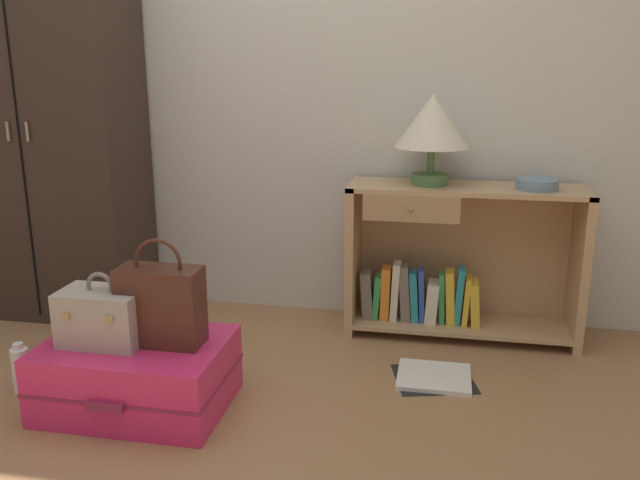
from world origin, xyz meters
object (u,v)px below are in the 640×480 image
(table_lamp, at_px, (432,124))
(bottle, at_px, (21,370))
(bookshelf, at_px, (453,264))
(bowl, at_px, (537,184))
(suitcase_large, at_px, (138,374))
(handbag, at_px, (161,305))
(wardrobe, at_px, (47,127))
(train_case, at_px, (103,316))
(open_book_on_floor, at_px, (434,377))

(table_lamp, distance_m, bottle, 2.02)
(bookshelf, bearing_deg, bottle, -150.31)
(bottle, bearing_deg, bowl, 24.44)
(bottle, bearing_deg, table_lamp, 31.44)
(suitcase_large, xyz_separation_m, handbag, (0.11, 0.01, 0.28))
(bookshelf, bearing_deg, wardrobe, -178.14)
(train_case, bearing_deg, bookshelf, 37.75)
(suitcase_large, bearing_deg, open_book_on_floor, 21.48)
(bottle, bearing_deg, bookshelf, 29.69)
(bowl, distance_m, handbag, 1.70)
(train_case, height_order, handbag, handbag)
(train_case, bearing_deg, bowl, 30.40)
(table_lamp, bearing_deg, wardrobe, -178.25)
(train_case, relative_size, bottle, 1.43)
(wardrobe, xyz_separation_m, table_lamp, (1.89, 0.06, 0.04))
(bottle, xyz_separation_m, open_book_on_floor, (1.60, 0.43, -0.09))
(bookshelf, distance_m, bowl, 0.53)
(wardrobe, xyz_separation_m, train_case, (0.74, -0.92, -0.59))
(bowl, bearing_deg, suitcase_large, -148.61)
(suitcase_large, distance_m, bottle, 0.50)
(table_lamp, bearing_deg, bowl, -3.36)
(suitcase_large, bearing_deg, bookshelf, 39.41)
(bookshelf, xyz_separation_m, table_lamp, (-0.12, -0.01, 0.66))
(table_lamp, xyz_separation_m, suitcase_large, (-1.04, -0.95, -0.87))
(bookshelf, distance_m, train_case, 1.60)
(bowl, xyz_separation_m, open_book_on_floor, (-0.40, -0.49, -0.74))
(suitcase_large, height_order, bottle, suitcase_large)
(bookshelf, xyz_separation_m, bottle, (-1.66, -0.95, -0.25))
(wardrobe, distance_m, table_lamp, 1.89)
(handbag, distance_m, bottle, 0.69)
(wardrobe, bearing_deg, suitcase_large, -46.31)
(handbag, xyz_separation_m, bottle, (-0.61, -0.01, -0.32))
(wardrobe, xyz_separation_m, bowl, (2.36, 0.03, -0.21))
(bowl, height_order, handbag, bowl)
(bowl, bearing_deg, table_lamp, 176.64)
(wardrobe, xyz_separation_m, handbag, (0.96, -0.88, -0.54))
(bookshelf, distance_m, open_book_on_floor, 0.62)
(bottle, bearing_deg, suitcase_large, -0.80)
(wardrobe, relative_size, table_lamp, 4.67)
(bookshelf, bearing_deg, handbag, -138.25)
(table_lamp, distance_m, handbag, 1.44)
(bowl, height_order, bottle, bowl)
(suitcase_large, relative_size, train_case, 2.26)
(bookshelf, bearing_deg, bowl, -5.84)
(table_lamp, bearing_deg, suitcase_large, -137.61)
(bookshelf, distance_m, suitcase_large, 1.52)
(suitcase_large, distance_m, train_case, 0.26)
(bowl, xyz_separation_m, handbag, (-1.40, -0.91, -0.33))
(table_lamp, xyz_separation_m, bottle, (-1.54, -0.94, -0.90))
(bowl, bearing_deg, bottle, -155.56)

